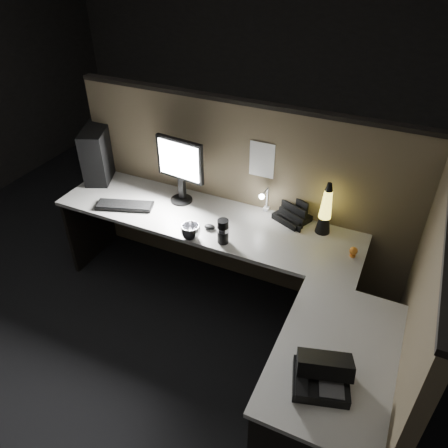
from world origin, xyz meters
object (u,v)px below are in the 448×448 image
at_px(pc_tower, 98,153).
at_px(desk_phone, 321,374).
at_px(keyboard, 125,206).
at_px(lava_lamp, 325,212).
at_px(monitor, 180,165).

bearing_deg(pc_tower, desk_phone, -51.81).
xyz_separation_m(keyboard, lava_lamp, (1.44, 0.32, 0.15)).
bearing_deg(lava_lamp, monitor, -177.42).
height_order(monitor, keyboard, monitor).
bearing_deg(pc_tower, keyboard, -58.33).
distance_m(pc_tower, lava_lamp, 1.89).
xyz_separation_m(monitor, keyboard, (-0.35, -0.27, -0.30)).
xyz_separation_m(lava_lamp, desk_phone, (0.29, -1.19, -0.10)).
distance_m(pc_tower, desk_phone, 2.49).
bearing_deg(desk_phone, keyboard, 137.23).
height_order(monitor, desk_phone, monitor).
relative_size(lava_lamp, desk_phone, 1.26).
bearing_deg(keyboard, lava_lamp, -6.53).
distance_m(monitor, lava_lamp, 1.10).
bearing_deg(monitor, desk_phone, -32.93).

